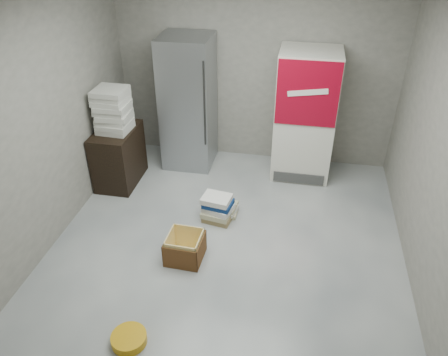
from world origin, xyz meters
TOP-DOWN VIEW (x-y plane):
  - ground at (0.00, 0.00)m, footprint 5.00×5.00m
  - room_shell at (0.00, 0.00)m, footprint 4.04×5.04m
  - steel_fridge at (-0.90, 2.13)m, footprint 0.70×0.72m
  - coke_cooler at (0.75, 2.12)m, footprint 0.80×0.73m
  - wood_shelf at (-1.73, 1.40)m, footprint 0.50×0.80m
  - supply_box_stack at (-1.72, 1.40)m, footprint 0.45×0.44m
  - phonebook_stack_main at (-0.20, 0.77)m, footprint 0.41×0.36m
  - phonebook_stack_side at (-0.15, 0.91)m, footprint 0.37×0.32m
  - cardboard_box at (-0.42, 0.02)m, footprint 0.41×0.41m
  - bucket_lid at (-0.63, -1.15)m, footprint 0.33×0.33m

SIDE VIEW (x-z plane):
  - ground at x=0.00m, z-range 0.00..0.00m
  - bucket_lid at x=-0.63m, z-range 0.00..0.09m
  - phonebook_stack_side at x=-0.15m, z-range 0.00..0.15m
  - cardboard_box at x=-0.42m, z-range -0.03..0.29m
  - phonebook_stack_main at x=-0.20m, z-range 0.00..0.35m
  - wood_shelf at x=-1.73m, z-range 0.00..0.80m
  - coke_cooler at x=0.75m, z-range 0.00..1.80m
  - steel_fridge at x=-0.90m, z-range 0.00..1.90m
  - supply_box_stack at x=-1.72m, z-range 0.80..1.38m
  - room_shell at x=0.00m, z-range 0.39..3.21m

